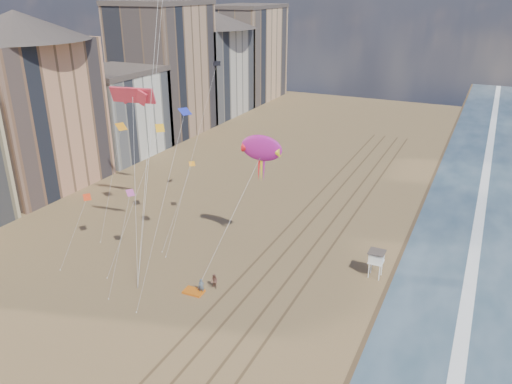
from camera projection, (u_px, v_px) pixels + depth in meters
wet_sand at (440, 247)px, 65.17m from camera, size 260.00×260.00×0.00m
foam at (474, 254)px, 63.50m from camera, size 260.00×260.00×0.00m
tracks at (294, 255)px, 63.38m from camera, size 7.68×120.00×0.01m
buildings at (148, 77)px, 107.18m from camera, size 34.72×131.35×29.00m
lifeguard_stand at (376, 257)px, 57.65m from camera, size 1.85×1.85×3.34m
grounded_kite at (194, 292)px, 55.48m from camera, size 2.28×1.48×0.25m
show_kite at (261, 148)px, 57.45m from camera, size 4.82×5.65×17.67m
kite_flyer_a at (201, 286)px, 55.04m from camera, size 0.79×0.68×1.83m
kite_flyer_b at (214, 282)px, 55.96m from camera, size 1.00×0.87×1.78m
parafoils at (153, 8)px, 51.40m from camera, size 9.60×7.98×15.11m
small_kites at (153, 136)px, 61.42m from camera, size 17.16×15.98×16.06m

